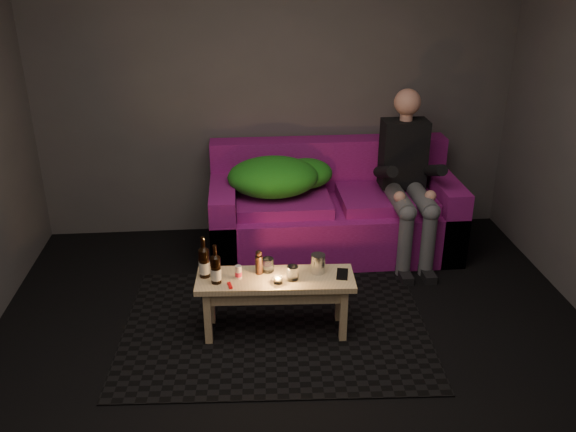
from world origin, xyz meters
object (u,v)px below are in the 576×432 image
beer_bottle_b (216,269)px  steel_cup (318,264)px  sofa (332,212)px  coffee_table (275,287)px  person (407,174)px  beer_bottle_a (204,262)px

beer_bottle_b → steel_cup: 0.65m
sofa → coffee_table: 1.34m
coffee_table → steel_cup: bearing=8.2°
sofa → person: size_ratio=1.50×
coffee_table → beer_bottle_b: beer_bottle_b is taller
person → beer_bottle_a: person is taller
beer_bottle_a → beer_bottle_b: size_ratio=1.06×
steel_cup → beer_bottle_a: bearing=179.2°
person → steel_cup: 1.33m
beer_bottle_a → beer_bottle_b: beer_bottle_a is taller
coffee_table → beer_bottle_a: (-0.45, 0.05, 0.18)m
sofa → coffee_table: bearing=-114.6°
person → beer_bottle_b: person is taller
coffee_table → steel_cup: 0.31m
beer_bottle_b → beer_bottle_a: bearing=131.2°
sofa → beer_bottle_a: sofa is taller
person → beer_bottle_b: size_ratio=5.10×
beer_bottle_b → coffee_table: bearing=5.4°
person → beer_bottle_a: size_ratio=4.81×
person → beer_bottle_b: (-1.49, -1.09, -0.18)m
person → coffee_table: size_ratio=1.30×
sofa → coffee_table: (-0.56, -1.22, 0.03)m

